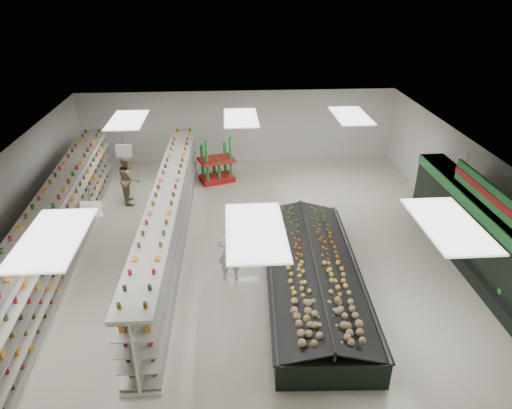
{
  "coord_description": "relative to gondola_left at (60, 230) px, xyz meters",
  "views": [
    {
      "loc": [
        -0.52,
        -11.9,
        7.81
      ],
      "look_at": [
        0.34,
        0.94,
        1.23
      ],
      "focal_mm": 32.0,
      "sensor_mm": 36.0,
      "label": 1
    }
  ],
  "objects": [
    {
      "name": "gondola_center",
      "position": [
        3.2,
        0.47,
        -0.05
      ],
      "size": [
        1.06,
        11.7,
        2.03
      ],
      "rotation": [
        0.0,
        0.0,
        -0.02
      ],
      "color": "white",
      "rests_on": "floor"
    },
    {
      "name": "soda_endcap",
      "position": [
        4.57,
        5.46,
        -0.11
      ],
      "size": [
        1.63,
        1.36,
        1.78
      ],
      "rotation": [
        0.0,
        0.0,
        0.34
      ],
      "color": "#AD1413",
      "rests_on": "floor"
    },
    {
      "name": "produce_island",
      "position": [
        7.25,
        -2.01,
        -0.5
      ],
      "size": [
        2.86,
        7.04,
        1.03
      ],
      "rotation": [
        0.0,
        0.0,
        -0.05
      ],
      "color": "black",
      "rests_on": "floor"
    },
    {
      "name": "aisle_sign_far",
      "position": [
        1.76,
        1.84,
        1.78
      ],
      "size": [
        0.52,
        0.06,
        0.75
      ],
      "color": "white",
      "rests_on": "ceiling"
    },
    {
      "name": "wall_right",
      "position": [
        12.56,
        -0.16,
        0.62
      ],
      "size": [
        0.02,
        16.0,
        3.2
      ],
      "primitive_type": "cube",
      "color": "silver",
      "rests_on": "floor"
    },
    {
      "name": "floor",
      "position": [
        5.56,
        -0.16,
        -0.98
      ],
      "size": [
        16.0,
        16.0,
        0.0
      ],
      "primitive_type": "plane",
      "color": "beige",
      "rests_on": "ground"
    },
    {
      "name": "wall_back",
      "position": [
        5.56,
        7.84,
        0.62
      ],
      "size": [
        14.0,
        0.02,
        3.2
      ],
      "primitive_type": "cube",
      "color": "silver",
      "rests_on": "floor"
    },
    {
      "name": "shopper_background",
      "position": [
        1.36,
        3.75,
        -0.04
      ],
      "size": [
        0.72,
        1.0,
        1.88
      ],
      "primitive_type": "imported",
      "rotation": [
        0.0,
        0.0,
        1.75
      ],
      "color": "#9D8C61",
      "rests_on": "floor"
    },
    {
      "name": "hortifruti_banner",
      "position": [
        11.8,
        -1.66,
        1.67
      ],
      "size": [
        0.12,
        3.2,
        0.95
      ],
      "color": "#217C34",
      "rests_on": "ceiling"
    },
    {
      "name": "wall_left",
      "position": [
        -1.44,
        -0.16,
        0.62
      ],
      "size": [
        0.02,
        16.0,
        3.2
      ],
      "primitive_type": "cube",
      "color": "silver",
      "rests_on": "floor"
    },
    {
      "name": "gondola_left",
      "position": [
        0.0,
        0.0,
        0.0
      ],
      "size": [
        1.49,
        12.29,
        2.13
      ],
      "rotation": [
        0.0,
        0.0,
        0.05
      ],
      "color": "white",
      "rests_on": "floor"
    },
    {
      "name": "ceiling",
      "position": [
        5.56,
        -0.16,
        2.22
      ],
      "size": [
        14.0,
        16.0,
        0.02
      ],
      "primitive_type": "cube",
      "color": "white",
      "rests_on": "wall_back"
    },
    {
      "name": "produce_wall_case",
      "position": [
        12.09,
        -1.66,
        0.27
      ],
      "size": [
        0.93,
        8.0,
        2.2
      ],
      "color": "black",
      "rests_on": "floor"
    },
    {
      "name": "shopper_main",
      "position": [
        5.01,
        -1.41,
        -0.08
      ],
      "size": [
        0.66,
        0.44,
        1.79
      ],
      "primitive_type": "imported",
      "rotation": [
        0.0,
        0.0,
        3.17
      ],
      "color": "silver",
      "rests_on": "floor"
    },
    {
      "name": "aisle_sign_near",
      "position": [
        1.76,
        -2.16,
        1.78
      ],
      "size": [
        0.52,
        0.06,
        0.75
      ],
      "color": "white",
      "rests_on": "ceiling"
    }
  ]
}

